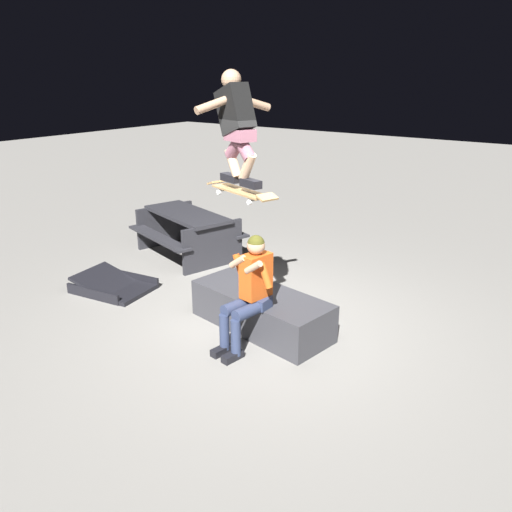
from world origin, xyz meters
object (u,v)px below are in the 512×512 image
ledge_box_main (261,310)px  person_sitting_on_ledge (249,288)px  skater_airborne (237,123)px  skateboard (241,191)px  picnic_table_back (187,227)px  kicker_ramp (114,287)px

ledge_box_main → person_sitting_on_ledge: size_ratio=1.37×
person_sitting_on_ledge → skater_airborne: skater_airborne is taller
skateboard → picnic_table_back: 3.41m
person_sitting_on_ledge → skateboard: bearing=-1.6°
kicker_ramp → skateboard: bearing=177.3°
ledge_box_main → skater_airborne: skater_airborne is taller
skater_airborne → kicker_ramp: (2.34, -0.10, -2.41)m
ledge_box_main → skater_airborne: size_ratio=1.59×
skater_airborne → skateboard: bearing=162.3°
skateboard → skater_airborne: (0.05, -0.02, 0.69)m
skater_airborne → picnic_table_back: skater_airborne is taller
skater_airborne → kicker_ramp: size_ratio=1.00×
ledge_box_main → person_sitting_on_ledge: (-0.15, 0.44, 0.48)m
person_sitting_on_ledge → picnic_table_back: person_sitting_on_ledge is taller
picnic_table_back → ledge_box_main: bearing=150.6°
skateboard → picnic_table_back: bearing=-35.9°
skateboard → person_sitting_on_ledge: bearing=178.4°
kicker_ramp → picnic_table_back: picnic_table_back is taller
person_sitting_on_ledge → skater_airborne: bearing=-7.1°
skateboard → kicker_ramp: size_ratio=0.92×
ledge_box_main → kicker_ramp: size_ratio=1.58×
person_sitting_on_ledge → skateboard: skateboard is taller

